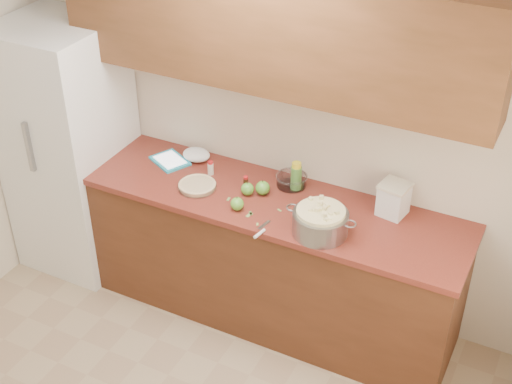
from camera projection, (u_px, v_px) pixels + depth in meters
The scene contains 22 objects.
room_shell at pixel (108, 293), 3.09m from camera, with size 3.60×3.60×3.60m.
counter_run at pixel (259, 254), 4.65m from camera, with size 2.64×0.68×0.92m.
upper_cabinets at pixel (272, 28), 3.94m from camera, with size 2.60×0.34×0.70m, color brown.
fridge at pixel (70, 148), 4.92m from camera, with size 0.70×0.70×1.80m, color white.
pie at pixel (197, 186), 4.45m from camera, with size 0.24×0.24×0.04m.
colander at pixel (320, 222), 4.04m from camera, with size 0.42×0.32×0.16m.
flour_canister at pixel (394, 199), 4.18m from camera, with size 0.19×0.19×0.21m.
tablet at pixel (170, 161), 4.72m from camera, with size 0.30×0.28×0.02m.
paring_knife at pixel (260, 232), 4.07m from camera, with size 0.06×0.20×0.02m.
lemon_bottle at pixel (296, 176), 4.42m from camera, with size 0.07×0.07×0.18m.
cinnamon_shaker at pixel (211, 168), 4.58m from camera, with size 0.04×0.04×0.09m.
vanilla_bottle at pixel (246, 183), 4.43m from camera, with size 0.03×0.03×0.09m.
mixing_bowl at pixel (292, 180), 4.47m from camera, with size 0.20×0.20×0.08m.
paper_towel at pixel (196, 155), 4.73m from camera, with size 0.19×0.15×0.08m, color white.
apple_left at pixel (247, 189), 4.38m from camera, with size 0.08×0.08×0.09m.
apple_center at pixel (263, 188), 4.39m from camera, with size 0.09×0.09×0.10m.
apple_front at pixel (237, 204), 4.25m from camera, with size 0.08×0.08×0.09m.
peel_a at pixel (279, 210), 4.26m from camera, with size 0.03×0.01×0.00m, color #84A751.
peel_b at pixel (251, 213), 4.24m from camera, with size 0.04×0.02×0.00m, color #84A751.
peel_c at pixel (257, 224), 4.14m from camera, with size 0.03×0.01×0.00m, color #84A751.
peel_d at pixel (249, 215), 4.22m from camera, with size 0.05×0.02×0.00m, color #84A751.
peel_e at pixel (229, 199), 4.36m from camera, with size 0.04×0.01×0.00m, color #84A751.
Camera 1 is at (1.62, -1.79, 3.38)m, focal length 50.00 mm.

